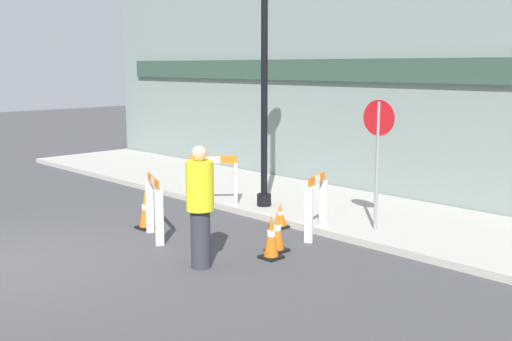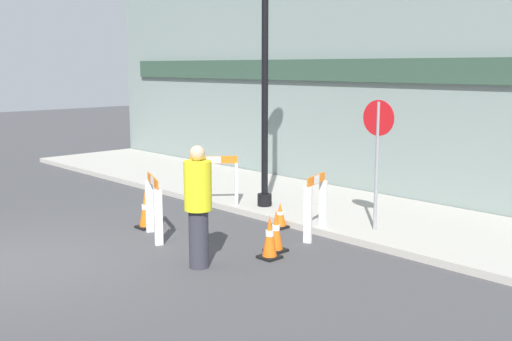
# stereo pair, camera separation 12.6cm
# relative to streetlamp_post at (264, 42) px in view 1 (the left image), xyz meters

# --- Properties ---
(ground_plane) EXTENTS (60.00, 60.00, 0.00)m
(ground_plane) POSITION_rel_streetlamp_post_xyz_m (-0.23, -5.05, -3.35)
(ground_plane) COLOR #424244
(sidewalk_slab) EXTENTS (18.00, 3.20, 0.12)m
(sidewalk_slab) POSITION_rel_streetlamp_post_xyz_m (-0.23, 1.05, -3.29)
(sidewalk_slab) COLOR #ADA89E
(sidewalk_slab) RESTS_ON ground_plane
(storefront_facade) EXTENTS (18.00, 0.22, 5.50)m
(storefront_facade) POSITION_rel_streetlamp_post_xyz_m (-0.23, 2.72, -0.60)
(storefront_facade) COLOR gray
(storefront_facade) RESTS_ON ground_plane
(streetlamp_post) EXTENTS (0.44, 0.44, 5.02)m
(streetlamp_post) POSITION_rel_streetlamp_post_xyz_m (0.00, 0.00, 0.00)
(streetlamp_post) COLOR black
(streetlamp_post) RESTS_ON sidewalk_slab
(stop_sign) EXTENTS (0.60, 0.06, 2.22)m
(stop_sign) POSITION_rel_streetlamp_post_xyz_m (2.58, 0.12, -1.74)
(stop_sign) COLOR gray
(stop_sign) RESTS_ON sidewalk_slab
(barricade_0) EXTENTS (0.71, 0.83, 1.12)m
(barricade_0) POSITION_rel_streetlamp_post_xyz_m (-0.74, -0.70, -2.74)
(barricade_0) COLOR white
(barricade_0) RESTS_ON ground_plane
(barricade_1) EXTENTS (0.87, 0.48, 1.08)m
(barricade_1) POSITION_rel_streetlamp_post_xyz_m (0.07, -2.70, -2.77)
(barricade_1) COLOR white
(barricade_1) RESTS_ON ground_plane
(barricade_2) EXTENTS (0.34, 0.72, 1.09)m
(barricade_2) POSITION_rel_streetlamp_post_xyz_m (1.95, -0.70, -2.78)
(barricade_2) COLOR white
(barricade_2) RESTS_ON ground_plane
(traffic_cone_0) EXTENTS (0.30, 0.30, 0.46)m
(traffic_cone_0) POSITION_rel_streetlamp_post_xyz_m (1.06, -0.65, -3.13)
(traffic_cone_0) COLOR black
(traffic_cone_0) RESTS_ON ground_plane
(traffic_cone_1) EXTENTS (0.30, 0.30, 0.68)m
(traffic_cone_1) POSITION_rel_streetlamp_post_xyz_m (-0.59, -2.43, -3.02)
(traffic_cone_1) COLOR black
(traffic_cone_1) RESTS_ON ground_plane
(traffic_cone_2) EXTENTS (0.30, 0.30, 0.69)m
(traffic_cone_2) POSITION_rel_streetlamp_post_xyz_m (2.18, -2.04, -3.02)
(traffic_cone_2) COLOR black
(traffic_cone_2) RESTS_ON ground_plane
(traffic_cone_3) EXTENTS (0.30, 0.30, 0.68)m
(traffic_cone_3) POSITION_rel_streetlamp_post_xyz_m (2.01, -1.73, -3.02)
(traffic_cone_3) COLOR black
(traffic_cone_3) RESTS_ON ground_plane
(person_worker) EXTENTS (0.55, 0.55, 1.79)m
(person_worker) POSITION_rel_streetlamp_post_xyz_m (1.76, -3.07, -2.40)
(person_worker) COLOR #33333D
(person_worker) RESTS_ON ground_plane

